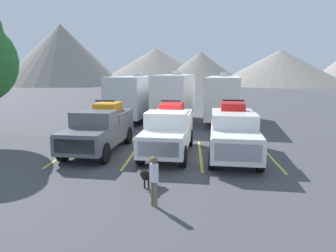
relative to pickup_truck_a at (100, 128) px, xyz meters
name	(u,v)px	position (x,y,z in m)	size (l,w,h in m)	color
ground_plane	(166,156)	(3.38, -0.76, -1.16)	(240.00, 240.00, 0.00)	#47474C
pickup_truck_a	(100,128)	(0.00, 0.00, 0.00)	(2.54, 5.70, 2.49)	#595B60
pickup_truck_b	(169,130)	(3.48, -0.30, 0.02)	(2.44, 5.50, 2.55)	white
pickup_truck_c	(233,131)	(6.55, -0.55, 0.03)	(2.55, 5.86, 2.61)	white
lot_stripe_a	(68,152)	(-1.56, -0.40, -1.16)	(0.12, 5.50, 0.01)	gold
lot_stripe_b	(133,153)	(1.73, -0.40, -1.16)	(0.12, 5.50, 0.01)	gold
lot_stripe_c	(200,154)	(5.03, -0.40, -1.16)	(0.12, 5.50, 0.01)	gold
lot_stripe_d	(269,156)	(8.32, -0.40, -1.16)	(0.12, 5.50, 0.01)	gold
camper_trailer_a	(134,96)	(0.00, 9.52, 0.86)	(3.44, 8.12, 3.85)	silver
camper_trailer_b	(175,96)	(3.30, 8.91, 0.93)	(3.19, 8.00, 3.99)	white
camper_trailer_c	(223,96)	(7.07, 9.45, 0.86)	(3.35, 9.16, 3.84)	silver
person_a	(154,178)	(3.47, -6.32, -0.28)	(0.28, 0.29, 1.54)	#726047
dog	(148,174)	(3.09, -4.87, -0.67)	(0.56, 0.89, 0.72)	black
mountain_ridge	(209,60)	(9.73, 75.48, 5.84)	(154.53, 42.21, 17.29)	gray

